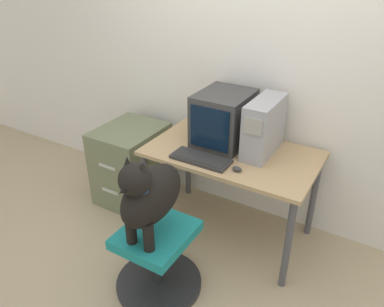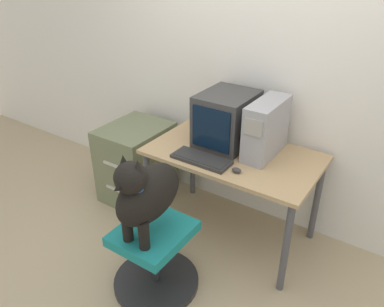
% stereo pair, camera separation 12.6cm
% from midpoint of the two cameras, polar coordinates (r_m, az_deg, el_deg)
% --- Properties ---
extents(ground_plane, '(12.00, 12.00, 0.00)m').
position_cam_midpoint_polar(ground_plane, '(3.00, 0.93, -15.67)').
color(ground_plane, tan).
extents(wall_back, '(8.00, 0.05, 2.60)m').
position_cam_midpoint_polar(wall_back, '(2.99, 9.12, 12.87)').
color(wall_back, silver).
rests_on(wall_back, ground_plane).
extents(desk, '(1.27, 0.75, 0.76)m').
position_cam_midpoint_polar(desk, '(2.86, 4.78, -1.37)').
color(desk, tan).
rests_on(desk, ground_plane).
extents(crt_monitor, '(0.38, 0.46, 0.40)m').
position_cam_midpoint_polar(crt_monitor, '(2.87, 3.57, 5.37)').
color(crt_monitor, '#383838').
rests_on(crt_monitor, desk).
extents(pc_tower, '(0.18, 0.46, 0.41)m').
position_cam_midpoint_polar(pc_tower, '(2.75, 9.62, 4.02)').
color(pc_tower, '#99999E').
rests_on(pc_tower, desk).
extents(keyboard, '(0.43, 0.18, 0.03)m').
position_cam_midpoint_polar(keyboard, '(2.68, -0.01, -0.83)').
color(keyboard, '#2D2D2D').
rests_on(keyboard, desk).
extents(computer_mouse, '(0.07, 0.04, 0.04)m').
position_cam_midpoint_polar(computer_mouse, '(2.56, 5.47, -2.39)').
color(computer_mouse, '#333333').
rests_on(computer_mouse, desk).
extents(office_chair, '(0.60, 0.60, 0.49)m').
position_cam_midpoint_polar(office_chair, '(2.66, -6.65, -15.70)').
color(office_chair, '#262628').
rests_on(office_chair, ground_plane).
extents(dog, '(0.24, 0.54, 0.61)m').
position_cam_midpoint_polar(dog, '(2.28, -8.13, -6.18)').
color(dog, black).
rests_on(dog, office_chair).
extents(filing_cabinet, '(0.51, 0.62, 0.71)m').
position_cam_midpoint_polar(filing_cabinet, '(3.51, -10.21, -1.58)').
color(filing_cabinet, '#6B7251').
rests_on(filing_cabinet, ground_plane).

